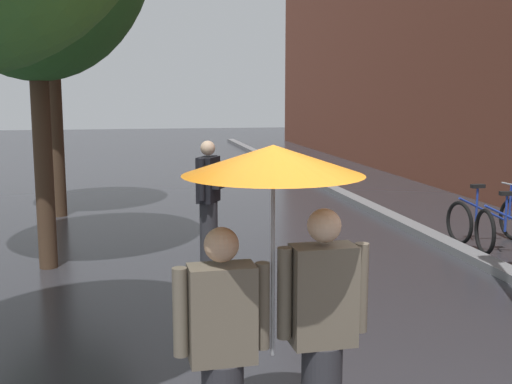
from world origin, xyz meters
TOP-DOWN VIEW (x-y plane):
  - kerb_strip at (3.20, 10.00)m, footprint 0.30×36.00m
  - parked_bicycle_4 at (4.00, 5.83)m, footprint 1.14×0.79m
  - couple_under_umbrella at (-0.79, 0.29)m, footprint 1.23×1.09m
  - pedestrian_walking_midground at (-0.56, 5.52)m, footprint 0.44×0.53m

SIDE VIEW (x-z plane):
  - kerb_strip at x=3.20m, z-range 0.00..0.12m
  - parked_bicycle_4 at x=4.00m, z-range -0.10..0.86m
  - pedestrian_walking_midground at x=-0.56m, z-range 0.05..1.80m
  - couple_under_umbrella at x=-0.79m, z-range 0.33..2.44m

